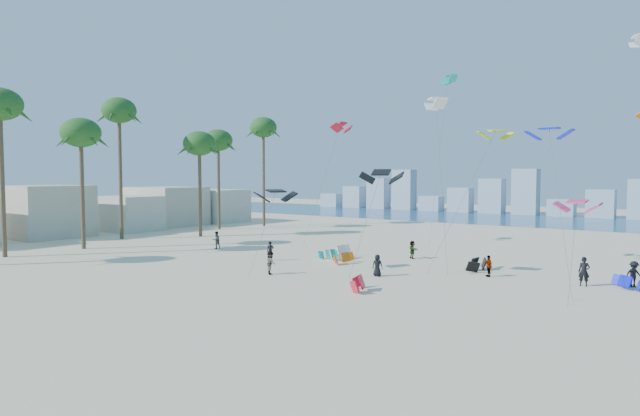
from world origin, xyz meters
The scene contains 10 objects.
ground centered at (0.00, 0.00, 0.00)m, with size 220.00×220.00×0.00m, color beige.
ocean centered at (0.00, 72.00, 0.01)m, with size 220.00×220.00×0.00m, color navy.
kitesurfer_near centered at (-0.98, 14.33, 0.81)m, with size 0.59×0.39×1.63m, color black.
kitesurfer_mid centered at (3.21, 9.70, 0.81)m, with size 0.79×0.61×1.62m, color gray.
kitesurfers_far centered at (11.73, 18.72, 0.82)m, with size 36.22×9.80×1.90m.
grounded_kites centered at (9.46, 17.17, 0.44)m, with size 24.14×13.98×1.05m.
flying_kites centered at (12.66, 21.61, 11.31)m, with size 32.22×28.63×18.23m.
palm_row centered at (-21.78, 16.17, 11.96)m, with size 9.02×44.80×15.86m.
beachfront_buildings centered at (-33.69, 20.82, 2.67)m, with size 11.50×43.00×6.00m.
distant_skyline centered at (-1.19, 82.00, 3.09)m, with size 85.00×3.00×8.40m.
Camera 1 is at (28.77, -19.14, 7.14)m, focal length 29.96 mm.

